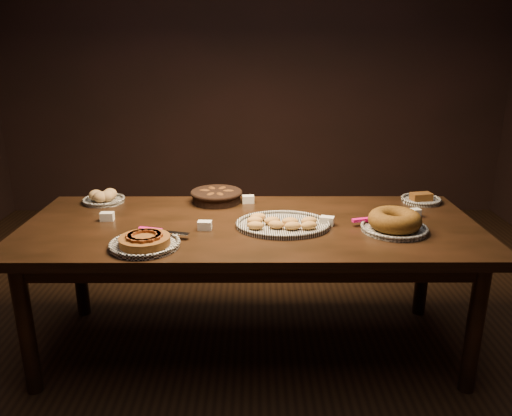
{
  "coord_description": "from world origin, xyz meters",
  "views": [
    {
      "loc": [
        0.02,
        -2.48,
        1.64
      ],
      "look_at": [
        0.03,
        0.05,
        0.82
      ],
      "focal_mm": 35.0,
      "sensor_mm": 36.0,
      "label": 1
    }
  ],
  "objects_px": {
    "bundt_cake_plate": "(394,222)",
    "madeleine_platter": "(282,224)",
    "buffet_table": "(251,237)",
    "apple_tart_plate": "(145,242)"
  },
  "relations": [
    {
      "from": "buffet_table",
      "to": "bundt_cake_plate",
      "type": "xyz_separation_m",
      "value": [
        0.73,
        -0.11,
        0.12
      ]
    },
    {
      "from": "bundt_cake_plate",
      "to": "madeleine_platter",
      "type": "bearing_deg",
      "value": -165.78
    },
    {
      "from": "apple_tart_plate",
      "to": "bundt_cake_plate",
      "type": "bearing_deg",
      "value": 4.94
    },
    {
      "from": "buffet_table",
      "to": "madeleine_platter",
      "type": "height_order",
      "value": "madeleine_platter"
    },
    {
      "from": "apple_tart_plate",
      "to": "madeleine_platter",
      "type": "height_order",
      "value": "apple_tart_plate"
    },
    {
      "from": "buffet_table",
      "to": "apple_tart_plate",
      "type": "xyz_separation_m",
      "value": [
        -0.49,
        -0.32,
        0.1
      ]
    },
    {
      "from": "buffet_table",
      "to": "apple_tart_plate",
      "type": "height_order",
      "value": "apple_tart_plate"
    },
    {
      "from": "buffet_table",
      "to": "bundt_cake_plate",
      "type": "height_order",
      "value": "bundt_cake_plate"
    },
    {
      "from": "madeleine_platter",
      "to": "buffet_table",
      "type": "bearing_deg",
      "value": 161.43
    },
    {
      "from": "buffet_table",
      "to": "apple_tart_plate",
      "type": "relative_size",
      "value": 6.6
    }
  ]
}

